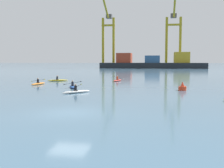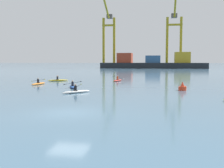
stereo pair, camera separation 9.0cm
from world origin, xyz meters
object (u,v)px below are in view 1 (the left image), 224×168
at_px(channel_buoy, 182,87).
at_px(kayak_red, 117,80).
at_px(gantry_crane_west_mid, 174,33).
at_px(gantry_crane_west, 108,33).
at_px(kayak_white, 76,91).
at_px(container_barge, 153,63).
at_px(kayak_yellow, 58,80).
at_px(kayak_blue, 72,86).
at_px(kayak_orange, 38,83).

relative_size(channel_buoy, kayak_red, 0.29).
distance_m(channel_buoy, kayak_red, 15.84).
bearing_deg(gantry_crane_west_mid, gantry_crane_west, -175.16).
xyz_separation_m(gantry_crane_west_mid, kayak_white, (-15.14, -108.19, -16.44)).
height_order(container_barge, channel_buoy, container_barge).
distance_m(gantry_crane_west_mid, channel_buoy, 105.00).
distance_m(gantry_crane_west_mid, kayak_yellow, 96.79).
xyz_separation_m(kayak_white, kayak_red, (1.76, 17.23, 0.00)).
distance_m(gantry_crane_west_mid, kayak_blue, 105.82).
bearing_deg(container_barge, kayak_red, -92.65).
relative_size(kayak_yellow, kayak_orange, 0.94).
bearing_deg(kayak_white, container_barge, 86.80).
distance_m(gantry_crane_west, channel_buoy, 105.97).
height_order(gantry_crane_west, kayak_yellow, gantry_crane_west).
distance_m(kayak_red, kayak_yellow, 9.95).
distance_m(kayak_yellow, kayak_orange, 6.86).
bearing_deg(gantry_crane_west_mid, container_barge, -138.99).
bearing_deg(container_barge, kayak_white, -93.20).
bearing_deg(container_barge, gantry_crane_west_mid, 41.01).
xyz_separation_m(kayak_red, kayak_yellow, (-9.83, -1.56, -0.00)).
height_order(gantry_crane_west_mid, kayak_red, gantry_crane_west_mid).
distance_m(gantry_crane_west, kayak_white, 108.07).
relative_size(gantry_crane_west, kayak_orange, 9.61).
height_order(gantry_crane_west_mid, kayak_blue, gantry_crane_west_mid).
distance_m(channel_buoy, kayak_white, 12.10).
bearing_deg(kayak_red, gantry_crane_west_mid, 81.63).
bearing_deg(container_barge, kayak_orange, -98.70).
distance_m(kayak_white, kayak_yellow, 17.63).
height_order(container_barge, kayak_orange, container_barge).
relative_size(gantry_crane_west, kayak_white, 11.03).
height_order(kayak_white, kayak_yellow, kayak_white).
height_order(gantry_crane_west_mid, channel_buoy, gantry_crane_west_mid).
bearing_deg(kayak_red, kayak_yellow, -170.99).
xyz_separation_m(channel_buoy, kayak_blue, (-13.29, 0.55, -0.19)).
bearing_deg(gantry_crane_west, kayak_orange, -85.25).
distance_m(channel_buoy, kayak_yellow, 22.28).
xyz_separation_m(kayak_yellow, kayak_orange, (-0.27, -6.85, 0.00)).
bearing_deg(channel_buoy, kayak_orange, 167.62).
bearing_deg(container_barge, gantry_crane_west, 165.63).
bearing_deg(gantry_crane_west_mid, channel_buoy, -92.16).
xyz_separation_m(container_barge, kayak_blue, (-7.66, -94.81, -2.18)).
distance_m(kayak_red, kayak_orange, 13.14).
bearing_deg(gantry_crane_west, kayak_white, -81.18).
bearing_deg(kayak_orange, kayak_white, -46.62).
xyz_separation_m(container_barge, gantry_crane_west, (-21.97, 5.63, 14.43)).
relative_size(gantry_crane_west_mid, channel_buoy, 34.11).
height_order(gantry_crane_west, kayak_red, gantry_crane_west).
xyz_separation_m(gantry_crane_west_mid, kayak_yellow, (-23.21, -92.51, -16.44)).
relative_size(gantry_crane_west_mid, kayak_white, 11.36).
relative_size(gantry_crane_west_mid, kayak_red, 9.88).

